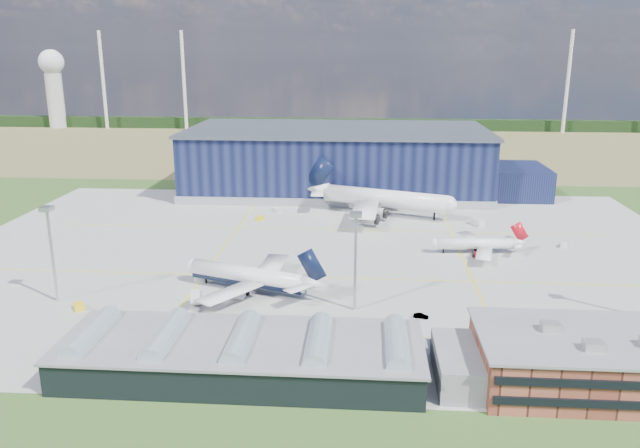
# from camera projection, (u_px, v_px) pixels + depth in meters

# --- Properties ---
(ground) EXTENTS (600.00, 600.00, 0.00)m
(ground) POSITION_uv_depth(u_px,v_px,m) (320.00, 265.00, 171.58)
(ground) COLOR #294D1C
(ground) RESTS_ON ground
(apron) EXTENTS (220.00, 160.00, 0.08)m
(apron) POSITION_uv_depth(u_px,v_px,m) (323.00, 253.00, 181.18)
(apron) COLOR #A6A5A0
(apron) RESTS_ON ground
(farmland) EXTENTS (600.00, 220.00, 0.01)m
(farmland) POSITION_uv_depth(u_px,v_px,m) (347.00, 146.00, 382.76)
(farmland) COLOR olive
(farmland) RESTS_ON ground
(treeline) EXTENTS (600.00, 8.00, 8.00)m
(treeline) POSITION_uv_depth(u_px,v_px,m) (350.00, 124.00, 458.47)
(treeline) COLOR black
(treeline) RESTS_ON ground
(horizon_dressing) EXTENTS (440.20, 18.00, 70.00)m
(horizon_dressing) POSITION_uv_depth(u_px,v_px,m) (91.00, 81.00, 458.47)
(horizon_dressing) COLOR silver
(horizon_dressing) RESTS_ON ground
(hangar) EXTENTS (145.00, 62.00, 26.10)m
(hangar) POSITION_uv_depth(u_px,v_px,m) (344.00, 163.00, 259.24)
(hangar) COLOR black
(hangar) RESTS_ON ground
(ops_building) EXTENTS (46.00, 23.00, 10.90)m
(ops_building) POSITION_uv_depth(u_px,v_px,m) (609.00, 361.00, 108.78)
(ops_building) COLOR brown
(ops_building) RESTS_ON ground
(glass_concourse) EXTENTS (78.00, 23.00, 8.60)m
(glass_concourse) POSITION_uv_depth(u_px,v_px,m) (261.00, 355.00, 113.44)
(glass_concourse) COLOR black
(glass_concourse) RESTS_ON ground
(light_mast_west) EXTENTS (2.60, 2.60, 23.00)m
(light_mast_west) POSITION_uv_depth(u_px,v_px,m) (50.00, 239.00, 142.86)
(light_mast_west) COLOR #AEAFB5
(light_mast_west) RESTS_ON ground
(light_mast_center) EXTENTS (2.60, 2.60, 23.00)m
(light_mast_center) POSITION_uv_depth(u_px,v_px,m) (356.00, 245.00, 137.89)
(light_mast_center) COLOR #AEAFB5
(light_mast_center) RESTS_ON ground
(airliner_navy) EXTENTS (49.79, 49.27, 12.79)m
(airliner_navy) POSITION_uv_depth(u_px,v_px,m) (247.00, 266.00, 151.40)
(airliner_navy) COLOR white
(airliner_navy) RESTS_ON ground
(airliner_red) EXTENTS (30.32, 29.74, 9.36)m
(airliner_red) POSITION_uv_depth(u_px,v_px,m) (475.00, 238.00, 179.86)
(airliner_red) COLOR white
(airliner_red) RESTS_ON ground
(airliner_widebody) EXTENTS (73.79, 73.04, 18.85)m
(airliner_widebody) POSITION_uv_depth(u_px,v_px,m) (385.00, 189.00, 220.48)
(airliner_widebody) COLOR white
(airliner_widebody) RESTS_ON ground
(gse_tug_a) EXTENTS (3.58, 3.98, 1.42)m
(gse_tug_a) POSITION_uv_depth(u_px,v_px,m) (79.00, 307.00, 142.09)
(gse_tug_a) COLOR yellow
(gse_tug_a) RESTS_ON ground
(gse_van_a) EXTENTS (5.83, 2.92, 2.47)m
(gse_van_a) POSITION_uv_depth(u_px,v_px,m) (207.00, 277.00, 159.18)
(gse_van_a) COLOR silver
(gse_van_a) RESTS_ON ground
(gse_cart_a) EXTENTS (2.61, 3.37, 1.30)m
(gse_cart_a) POSITION_uv_depth(u_px,v_px,m) (564.00, 245.00, 186.75)
(gse_cart_a) COLOR silver
(gse_cart_a) RESTS_ON ground
(gse_van_b) EXTENTS (4.45, 5.77, 2.40)m
(gse_van_b) POSITION_uv_depth(u_px,v_px,m) (478.00, 222.00, 209.51)
(gse_van_b) COLOR silver
(gse_van_b) RESTS_ON ground
(gse_tug_c) EXTENTS (3.01, 3.79, 1.45)m
(gse_tug_c) POSITION_uv_depth(u_px,v_px,m) (260.00, 218.00, 215.85)
(gse_tug_c) COLOR yellow
(gse_tug_c) RESTS_ON ground
(gse_cart_b) EXTENTS (3.97, 3.98, 1.46)m
(gse_cart_b) POSITION_uv_depth(u_px,v_px,m) (277.00, 210.00, 226.85)
(gse_cart_b) COLOR silver
(gse_cart_b) RESTS_ON ground
(gse_van_c) EXTENTS (5.44, 3.34, 2.43)m
(gse_van_c) POSITION_uv_depth(u_px,v_px,m) (550.00, 342.00, 123.61)
(gse_van_c) COLOR silver
(gse_van_c) RESTS_ON ground
(airstair) EXTENTS (2.71, 5.30, 3.25)m
(airstair) POSITION_uv_depth(u_px,v_px,m) (197.00, 302.00, 142.44)
(airstair) COLOR silver
(airstair) RESTS_ON ground
(car_b) EXTENTS (3.50, 1.93, 1.09)m
(car_b) POSITION_uv_depth(u_px,v_px,m) (421.00, 316.00, 137.45)
(car_b) COLOR #99999E
(car_b) RESTS_ON ground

